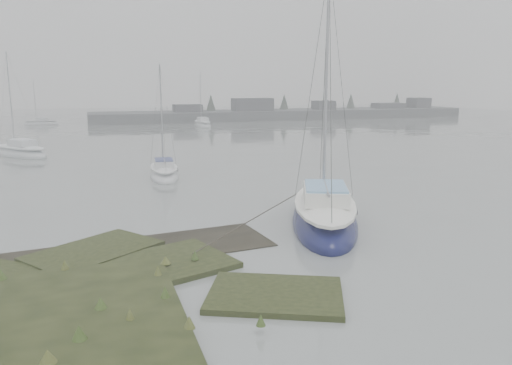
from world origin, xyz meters
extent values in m
plane|color=slate|center=(0.00, 30.00, 0.00)|extent=(160.00, 160.00, 0.00)
cube|color=#4C4F51|center=(26.00, 62.00, 0.60)|extent=(60.00, 8.00, 1.60)
cube|color=#424247|center=(10.00, 61.00, 1.40)|extent=(4.00, 3.00, 2.20)
cube|color=#424247|center=(20.00, 61.00, 1.80)|extent=(6.00, 3.00, 3.00)
cube|color=#424247|center=(32.00, 61.00, 1.55)|extent=(3.00, 3.00, 2.50)
cube|color=#424247|center=(44.00, 61.00, 1.30)|extent=(5.00, 3.00, 2.00)
cube|color=#424247|center=(50.00, 61.00, 1.70)|extent=(3.00, 3.00, 2.80)
cone|color=#384238|center=(14.00, 63.00, 2.20)|extent=(2.00, 2.00, 3.50)
cone|color=#384238|center=(26.00, 63.00, 2.20)|extent=(2.00, 2.00, 3.50)
cone|color=#384238|center=(38.00, 63.00, 2.20)|extent=(2.00, 2.00, 3.50)
cone|color=#384238|center=(47.00, 63.00, 2.20)|extent=(2.00, 2.00, 3.50)
ellipsoid|color=#0D103E|center=(4.78, 5.32, 0.13)|extent=(5.30, 8.08, 1.87)
ellipsoid|color=white|center=(4.78, 5.32, 0.88)|extent=(4.45, 6.97, 0.53)
cube|color=white|center=(4.65, 5.02, 1.34)|extent=(2.54, 3.07, 0.55)
cube|color=#77A5CE|center=(4.65, 5.02, 1.65)|extent=(2.35, 2.83, 0.09)
cylinder|color=#939399|center=(5.16, 6.23, 5.66)|extent=(0.12, 0.12, 8.80)
cylinder|color=#939399|center=(4.57, 4.81, 1.65)|extent=(1.28, 2.88, 0.10)
ellipsoid|color=silver|center=(0.25, 17.78, 0.09)|extent=(2.13, 5.24, 1.24)
ellipsoid|color=silver|center=(0.25, 17.78, 0.58)|extent=(1.74, 4.55, 0.35)
cube|color=silver|center=(0.23, 17.56, 0.89)|extent=(1.25, 1.84, 0.36)
cube|color=navy|center=(0.23, 17.56, 1.09)|extent=(1.16, 1.69, 0.06)
cylinder|color=#939399|center=(0.30, 18.44, 3.76)|extent=(0.08, 0.08, 5.83)
cylinder|color=#939399|center=(0.21, 17.42, 1.09)|extent=(0.25, 2.04, 0.07)
ellipsoid|color=#A9B0B3|center=(-8.99, 30.06, 0.10)|extent=(5.23, 6.02, 1.47)
ellipsoid|color=silver|center=(-8.99, 30.06, 0.69)|extent=(4.44, 5.16, 0.41)
cube|color=silver|center=(-8.83, 29.85, 1.05)|extent=(2.28, 2.44, 0.43)
cube|color=silver|center=(-8.83, 29.85, 1.30)|extent=(2.11, 2.25, 0.07)
cylinder|color=#939399|center=(-9.46, 30.68, 4.45)|extent=(0.10, 0.10, 6.91)
cylinder|color=#939399|center=(-8.73, 29.71, 1.30)|extent=(1.52, 1.98, 0.08)
ellipsoid|color=#B0B7BB|center=(10.27, 52.27, 0.09)|extent=(1.92, 5.50, 1.33)
ellipsoid|color=white|center=(10.27, 52.27, 0.62)|extent=(1.54, 4.79, 0.37)
cube|color=white|center=(10.27, 52.03, 0.95)|extent=(1.21, 1.90, 0.39)
cube|color=#ACB0B8|center=(10.27, 52.03, 1.17)|extent=(1.13, 1.74, 0.06)
cylinder|color=#939399|center=(10.25, 52.97, 4.01)|extent=(0.09, 0.09, 6.24)
cylinder|color=#939399|center=(10.28, 51.88, 1.17)|extent=(0.12, 2.18, 0.07)
ellipsoid|color=silver|center=(-9.96, 61.59, 0.08)|extent=(4.69, 2.11, 1.10)
ellipsoid|color=silver|center=(-9.96, 61.59, 0.52)|extent=(4.07, 1.74, 0.31)
cube|color=silver|center=(-9.77, 61.56, 0.79)|extent=(1.67, 1.18, 0.32)
cube|color=silver|center=(-9.77, 61.56, 0.97)|extent=(1.54, 1.10, 0.05)
cylinder|color=#939399|center=(-10.53, 61.67, 3.33)|extent=(0.07, 0.07, 5.17)
cylinder|color=#939399|center=(-9.64, 61.55, 0.97)|extent=(1.80, 0.31, 0.06)
camera|label=1|loc=(-3.90, -12.01, 5.56)|focal=35.00mm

